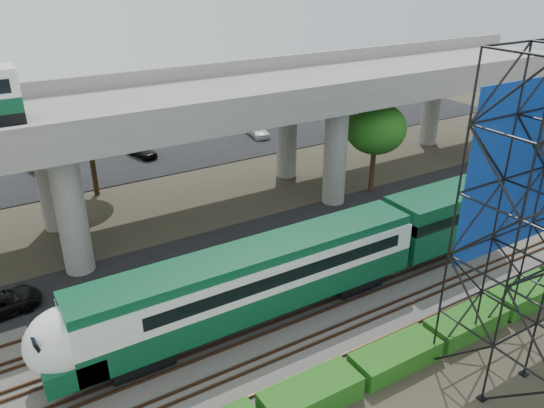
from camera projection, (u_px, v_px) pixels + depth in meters
ground at (325, 324)px, 28.70m from camera, size 140.00×140.00×0.00m
ballast_bed at (304, 304)px, 30.21m from camera, size 90.00×12.00×0.20m
service_road at (235, 243)px, 36.83m from camera, size 90.00×5.00×0.08m
parking_lot at (130, 149)px, 55.06m from camera, size 90.00×18.00×0.08m
harbor_water at (80, 104)px, 72.13m from camera, size 140.00×40.00×0.03m
rail_tracks at (304, 301)px, 30.13m from camera, size 90.00×9.52×0.16m
commuter_train at (290, 267)px, 28.54m from camera, size 29.30×3.06×4.30m
overpass at (179, 113)px, 37.07m from camera, size 80.00×12.00×12.40m
hedge_strip at (396, 356)px, 25.60m from camera, size 34.60×1.80×1.20m
trees at (135, 156)px, 36.70m from camera, size 40.94×16.94×7.69m
parked_cars at (129, 145)px, 54.26m from camera, size 35.81×9.85×1.29m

